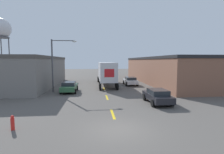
{
  "coord_description": "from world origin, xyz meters",
  "views": [
    {
      "loc": [
        -1.42,
        -10.28,
        4.23
      ],
      "look_at": [
        0.61,
        9.7,
        2.35
      ],
      "focal_mm": 28.0,
      "sensor_mm": 36.0,
      "label": 1
    }
  ],
  "objects_px": {
    "semi_truck": "(106,72)",
    "street_lamp": "(56,61)",
    "water_tower": "(1,29)",
    "parked_car_left_far": "(69,87)",
    "parked_car_right_near": "(157,96)",
    "parked_car_right_far": "(130,81)",
    "fire_hydrant": "(13,123)"
  },
  "relations": [
    {
      "from": "water_tower",
      "to": "street_lamp",
      "type": "xyz_separation_m",
      "value": [
        21.43,
        -29.88,
        -9.06
      ]
    },
    {
      "from": "water_tower",
      "to": "fire_hydrant",
      "type": "xyz_separation_m",
      "value": [
        21.49,
        -42.87,
        -12.82
      ]
    },
    {
      "from": "semi_truck",
      "to": "street_lamp",
      "type": "relative_size",
      "value": 1.81
    },
    {
      "from": "semi_truck",
      "to": "parked_car_right_far",
      "type": "relative_size",
      "value": 2.91
    },
    {
      "from": "parked_car_left_far",
      "to": "parked_car_right_far",
      "type": "distance_m",
      "value": 11.35
    },
    {
      "from": "semi_truck",
      "to": "fire_hydrant",
      "type": "xyz_separation_m",
      "value": [
        -7.03,
        -19.33,
        -1.89
      ]
    },
    {
      "from": "semi_truck",
      "to": "parked_car_right_far",
      "type": "bearing_deg",
      "value": -6.44
    },
    {
      "from": "parked_car_right_near",
      "to": "street_lamp",
      "type": "relative_size",
      "value": 0.62
    },
    {
      "from": "parked_car_right_far",
      "to": "street_lamp",
      "type": "distance_m",
      "value": 13.21
    },
    {
      "from": "parked_car_left_far",
      "to": "fire_hydrant",
      "type": "distance_m",
      "value": 12.98
    },
    {
      "from": "parked_car_right_far",
      "to": "parked_car_right_near",
      "type": "distance_m",
      "value": 13.19
    },
    {
      "from": "street_lamp",
      "to": "fire_hydrant",
      "type": "height_order",
      "value": "street_lamp"
    },
    {
      "from": "semi_truck",
      "to": "street_lamp",
      "type": "height_order",
      "value": "street_lamp"
    },
    {
      "from": "street_lamp",
      "to": "semi_truck",
      "type": "bearing_deg",
      "value": 41.8
    },
    {
      "from": "water_tower",
      "to": "fire_hydrant",
      "type": "height_order",
      "value": "water_tower"
    },
    {
      "from": "semi_truck",
      "to": "parked_car_left_far",
      "type": "xyz_separation_m",
      "value": [
        -5.43,
        -6.46,
        -1.6
      ]
    },
    {
      "from": "parked_car_left_far",
      "to": "water_tower",
      "type": "distance_m",
      "value": 39.87
    },
    {
      "from": "semi_truck",
      "to": "parked_car_right_near",
      "type": "relative_size",
      "value": 2.91
    },
    {
      "from": "water_tower",
      "to": "street_lamp",
      "type": "height_order",
      "value": "water_tower"
    },
    {
      "from": "parked_car_left_far",
      "to": "water_tower",
      "type": "relative_size",
      "value": 0.27
    },
    {
      "from": "water_tower",
      "to": "fire_hydrant",
      "type": "distance_m",
      "value": 49.64
    },
    {
      "from": "parked_car_right_far",
      "to": "water_tower",
      "type": "relative_size",
      "value": 0.27
    },
    {
      "from": "semi_truck",
      "to": "parked_car_right_near",
      "type": "distance_m",
      "value": 14.37
    },
    {
      "from": "parked_car_right_far",
      "to": "fire_hydrant",
      "type": "relative_size",
      "value": 4.74
    },
    {
      "from": "parked_car_left_far",
      "to": "street_lamp",
      "type": "distance_m",
      "value": 3.85
    },
    {
      "from": "parked_car_right_far",
      "to": "street_lamp",
      "type": "bearing_deg",
      "value": -152.47
    },
    {
      "from": "semi_truck",
      "to": "water_tower",
      "type": "distance_m",
      "value": 38.56
    },
    {
      "from": "parked_car_left_far",
      "to": "street_lamp",
      "type": "height_order",
      "value": "street_lamp"
    },
    {
      "from": "street_lamp",
      "to": "parked_car_left_far",
      "type": "bearing_deg",
      "value": -3.8
    },
    {
      "from": "parked_car_right_far",
      "to": "water_tower",
      "type": "xyz_separation_m",
      "value": [
        -32.73,
        23.99,
        12.53
      ]
    },
    {
      "from": "parked_car_right_far",
      "to": "parked_car_right_near",
      "type": "height_order",
      "value": "same"
    },
    {
      "from": "semi_truck",
      "to": "street_lamp",
      "type": "distance_m",
      "value": 9.7
    }
  ]
}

